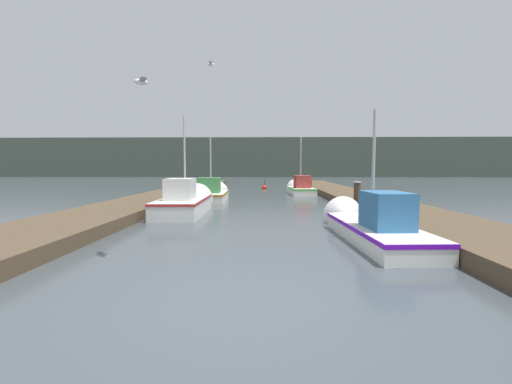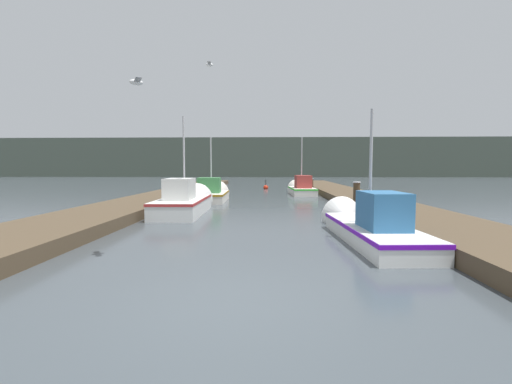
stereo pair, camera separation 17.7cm
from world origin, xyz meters
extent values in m
plane|color=#3D4449|center=(0.00, 0.00, 0.00)|extent=(200.00, 200.00, 0.00)
cube|color=#4C3D2B|center=(-5.70, 16.00, 0.20)|extent=(2.97, 40.00, 0.39)
cube|color=#4C3D2B|center=(5.70, 16.00, 0.20)|extent=(2.97, 40.00, 0.39)
cube|color=#424C42|center=(0.00, 70.00, 3.87)|extent=(120.00, 16.00, 7.74)
cube|color=silver|center=(3.30, 4.28, 0.24)|extent=(1.74, 4.75, 0.48)
cube|color=#6510BA|center=(3.30, 4.28, 0.42)|extent=(1.77, 4.78, 0.10)
cone|color=silver|center=(3.16, 7.05, 0.24)|extent=(1.46, 0.95, 1.42)
cube|color=#2D6699|center=(3.34, 3.70, 0.93)|extent=(1.02, 1.40, 0.90)
cylinder|color=#B2B2B7|center=(3.29, 4.63, 2.01)|extent=(0.08, 0.08, 3.07)
cube|color=silver|center=(-3.09, 9.51, 0.34)|extent=(1.83, 4.60, 0.68)
cube|color=#AF2C2C|center=(-3.09, 9.51, 0.62)|extent=(1.86, 4.63, 0.10)
cone|color=silver|center=(-3.15, 12.24, 0.34)|extent=(1.66, 0.93, 1.64)
cube|color=silver|center=(-3.08, 8.94, 1.11)|extent=(1.08, 1.49, 0.85)
cylinder|color=#B2B2B7|center=(-3.10, 9.85, 2.41)|extent=(0.08, 0.08, 3.47)
cube|color=silver|center=(-2.82, 14.92, 0.27)|extent=(1.88, 3.86, 0.54)
cube|color=#9C6E15|center=(-2.82, 14.92, 0.48)|extent=(1.91, 3.89, 0.10)
cone|color=silver|center=(-2.87, 17.18, 0.27)|extent=(1.72, 0.74, 1.70)
cube|color=#387A42|center=(-2.81, 14.45, 0.96)|extent=(1.25, 1.10, 0.86)
cylinder|color=#B2B2B7|center=(-2.83, 15.21, 2.13)|extent=(0.08, 0.08, 3.19)
cube|color=silver|center=(2.97, 19.85, 0.26)|extent=(1.77, 3.86, 0.52)
cube|color=green|center=(2.97, 19.85, 0.46)|extent=(1.80, 3.89, 0.10)
cone|color=silver|center=(2.85, 22.19, 0.26)|extent=(1.55, 0.99, 1.51)
cube|color=#99332D|center=(2.99, 19.38, 0.96)|extent=(1.12, 1.50, 0.88)
cylinder|color=#B2B2B7|center=(2.96, 20.13, 2.33)|extent=(0.08, 0.08, 3.61)
cylinder|color=#473523|center=(-4.30, 11.52, 0.68)|extent=(0.21, 0.21, 1.36)
cylinder|color=silver|center=(-4.30, 11.52, 1.38)|extent=(0.25, 0.25, 0.04)
cylinder|color=#473523|center=(4.25, 9.76, 0.67)|extent=(0.28, 0.28, 1.33)
cylinder|color=silver|center=(4.25, 9.76, 1.35)|extent=(0.32, 0.32, 0.04)
cylinder|color=#473523|center=(4.15, 23.73, 0.50)|extent=(0.28, 0.28, 0.99)
cylinder|color=silver|center=(4.15, 23.73, 1.01)|extent=(0.32, 0.32, 0.04)
sphere|color=red|center=(0.33, 26.21, 0.12)|extent=(0.45, 0.45, 0.45)
cylinder|color=black|center=(0.33, 26.21, 0.60)|extent=(0.06, 0.06, 0.50)
ellipsoid|color=white|center=(-2.25, 2.41, 3.76)|extent=(0.31, 0.27, 0.12)
cube|color=gray|center=(-2.17, 2.30, 3.78)|extent=(0.25, 0.29, 0.07)
cube|color=gray|center=(-2.32, 2.53, 3.78)|extent=(0.25, 0.29, 0.07)
ellipsoid|color=white|center=(-1.69, 8.22, 5.79)|extent=(0.29, 0.17, 0.12)
cube|color=gray|center=(-1.67, 8.08, 5.81)|extent=(0.15, 0.28, 0.07)
cube|color=gray|center=(-1.70, 8.36, 5.81)|extent=(0.15, 0.28, 0.07)
camera|label=1|loc=(0.31, -4.76, 2.00)|focal=24.00mm
camera|label=2|loc=(0.49, -4.76, 2.00)|focal=24.00mm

